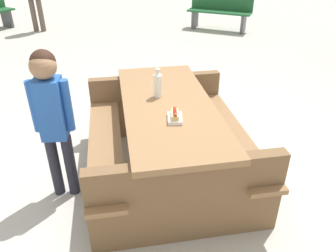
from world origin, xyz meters
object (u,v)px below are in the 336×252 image
(hotdog_tray, at_px, (175,116))
(park_bench_mid, at_px, (220,10))
(picnic_table, at_px, (168,134))
(child_in_coat, at_px, (52,109))
(soda_bottle, at_px, (158,84))

(hotdog_tray, height_order, park_bench_mid, park_bench_mid)
(picnic_table, height_order, park_bench_mid, park_bench_mid)
(child_in_coat, bearing_deg, hotdog_tray, 60.99)
(child_in_coat, relative_size, park_bench_mid, 0.92)
(park_bench_mid, bearing_deg, picnic_table, -39.64)
(picnic_table, bearing_deg, hotdog_tray, -17.06)
(child_in_coat, distance_m, park_bench_mid, 6.30)
(picnic_table, height_order, soda_bottle, soda_bottle)
(child_in_coat, xyz_separation_m, park_bench_mid, (-4.28, 4.61, -0.38))
(soda_bottle, relative_size, park_bench_mid, 0.18)
(picnic_table, xyz_separation_m, park_bench_mid, (-4.46, 3.69, 0.00))
(hotdog_tray, bearing_deg, park_bench_mid, 141.44)
(soda_bottle, relative_size, child_in_coat, 0.20)
(picnic_table, bearing_deg, soda_bottle, -173.84)
(picnic_table, distance_m, hotdog_tray, 0.45)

